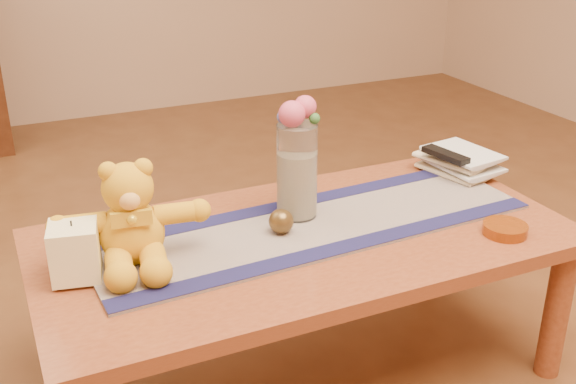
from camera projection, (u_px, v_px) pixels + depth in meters
name	position (u px, v px, depth m)	size (l,w,h in m)	color
floor	(304.00, 372.00, 2.00)	(5.50, 5.50, 0.00)	#532F17
coffee_table_top	(305.00, 241.00, 1.83)	(1.40, 0.70, 0.04)	brown
table_leg_fr	(557.00, 312.00, 1.93)	(0.07, 0.07, 0.41)	brown
table_leg_bl	(51.00, 313.00, 1.92)	(0.07, 0.07, 0.41)	brown
table_leg_br	(433.00, 227.00, 2.41)	(0.07, 0.07, 0.41)	brown
persian_runner	(315.00, 226.00, 1.86)	(1.20, 0.35, 0.01)	#1E1B4C
runner_border_near	(343.00, 247.00, 1.74)	(1.20, 0.06, 0.00)	#161643
runner_border_far	(290.00, 204.00, 1.97)	(1.20, 0.06, 0.00)	#161643
teddy_bear	(130.00, 213.00, 1.64)	(0.36, 0.29, 0.24)	gold
pillar_candle	(75.00, 251.00, 1.58)	(0.11, 0.11, 0.13)	#FFF7BB
candle_wick	(71.00, 223.00, 1.56)	(0.00, 0.00, 0.01)	black
glass_vase	(297.00, 171.00, 1.86)	(0.11, 0.11, 0.26)	silver
potpourri_fill	(297.00, 184.00, 1.88)	(0.09, 0.09, 0.18)	beige
rose_left	(292.00, 114.00, 1.78)	(0.07, 0.07, 0.07)	#C84665
rose_right	(305.00, 107.00, 1.80)	(0.06, 0.06, 0.06)	#C84665
blue_flower_back	(295.00, 111.00, 1.83)	(0.04, 0.04, 0.04)	#535EB5
blue_flower_side	(284.00, 117.00, 1.81)	(0.04, 0.04, 0.04)	#535EB5
leaf_sprig	(314.00, 119.00, 1.80)	(0.03, 0.03, 0.03)	#33662D
bronze_ball	(281.00, 221.00, 1.80)	(0.07, 0.07, 0.07)	#523C1B
book_bottom	(441.00, 176.00, 2.16)	(0.17, 0.22, 0.02)	beige
book_lower	(444.00, 170.00, 2.15)	(0.16, 0.22, 0.02)	beige
book_upper	(440.00, 165.00, 2.15)	(0.17, 0.22, 0.02)	beige
book_top	(444.00, 159.00, 2.14)	(0.16, 0.22, 0.02)	beige
tv_remote	(446.00, 155.00, 2.12)	(0.04, 0.16, 0.02)	black
amber_dish	(505.00, 229.00, 1.82)	(0.12, 0.12, 0.03)	#BF5914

